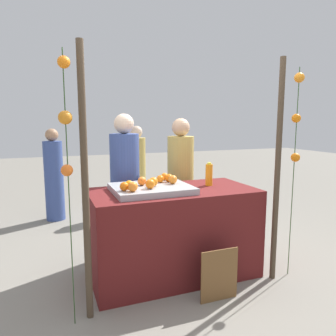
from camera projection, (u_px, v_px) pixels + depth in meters
The scene contains 23 objects.
ground_plane at pixel (173, 274), 3.37m from camera, with size 24.00×24.00×0.00m, color gray.
stall_counter at pixel (173, 232), 3.30m from camera, with size 1.67×0.81×0.90m, color #5B1919.
orange_tray at pixel (151, 189), 3.14m from camera, with size 0.75×0.61×0.06m, color #9EA0A5.
orange_0 at pixel (124, 186), 2.90m from camera, with size 0.08×0.08×0.08m, color orange.
orange_1 at pixel (129, 185), 2.99m from camera, with size 0.08×0.08×0.08m, color orange.
orange_2 at pixel (150, 184), 2.99m from camera, with size 0.09×0.09×0.09m, color orange.
orange_3 at pixel (133, 187), 2.87m from camera, with size 0.09×0.09×0.09m, color orange.
orange_4 at pixel (142, 181), 3.14m from camera, with size 0.09×0.09×0.09m, color orange.
orange_5 at pixel (153, 182), 3.10m from camera, with size 0.09×0.09×0.09m, color orange.
orange_6 at pixel (160, 179), 3.29m from camera, with size 0.08×0.08×0.08m, color orange.
orange_7 at pixel (173, 179), 3.22m from camera, with size 0.09×0.09×0.09m, color orange.
orange_8 at pixel (164, 177), 3.42m from camera, with size 0.08×0.08×0.08m, color orange.
orange_9 at pixel (169, 178), 3.32m from camera, with size 0.08×0.08×0.08m, color orange.
juice_bottle at pixel (209, 175), 3.43m from camera, with size 0.08×0.08×0.25m.
chalkboard_sign at pixel (219, 275), 2.85m from camera, with size 0.36×0.03×0.49m.
vendor_left at pixel (125, 192), 3.72m from camera, with size 0.34×0.34×1.67m.
vendor_right at pixel (180, 188), 4.01m from camera, with size 0.33×0.33×1.62m.
crowd_person_0 at pixel (137, 173), 5.54m from camera, with size 0.30×0.30×1.50m.
crowd_person_1 at pixel (54, 178), 5.12m from camera, with size 0.29×0.29×1.47m.
canopy_post_left at pixel (85, 186), 2.47m from camera, with size 0.06×0.06×2.18m, color #473828.
canopy_post_right at pixel (277, 173), 3.12m from camera, with size 0.06×0.06×2.18m, color #473828.
garland_strand_left at pixel (65, 121), 2.31m from camera, with size 0.10×0.10×2.10m.
garland_strand_right at pixel (297, 118), 3.13m from camera, with size 0.10×0.10×2.10m.
Camera 1 is at (-1.19, -2.94, 1.60)m, focal length 34.26 mm.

